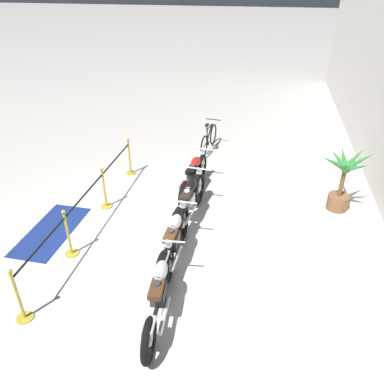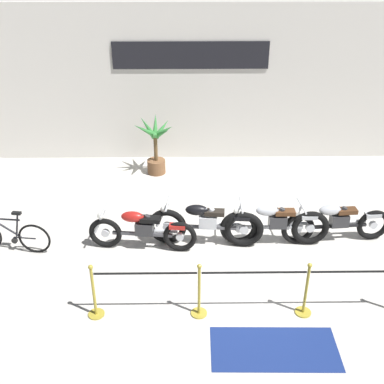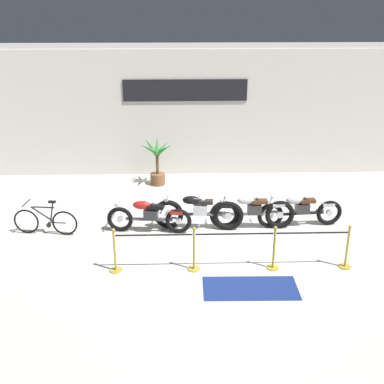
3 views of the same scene
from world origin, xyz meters
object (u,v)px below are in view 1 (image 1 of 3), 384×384
object	(u,v)px
stanchion_mid_left	(105,194)
stanchion_mid_right	(69,240)
motorcycle_silver_2	(173,242)
stanchion_far_left	(108,177)
stanchion_far_right	(20,303)
bicycle	(209,139)
potted_palm_left_of_row	(343,179)
floor_banner	(52,231)
motorcycle_black_1	(189,202)
motorcycle_red_0	(194,176)
motorcycle_silver_3	(160,293)

from	to	relation	value
stanchion_mid_left	stanchion_mid_right	xyz separation A→B (m)	(1.79, 0.00, 0.00)
motorcycle_silver_2	stanchion_far_left	distance (m)	2.79
motorcycle_silver_2	stanchion_far_right	world-z (taller)	stanchion_far_right
bicycle	potted_palm_left_of_row	size ratio (longest dim) A/B	1.09
potted_palm_left_of_row	stanchion_mid_left	world-z (taller)	potted_palm_left_of_row
stanchion_mid_right	floor_banner	bearing A→B (deg)	-127.91
motorcycle_silver_2	stanchion_far_right	xyz separation A→B (m)	(1.84, -2.06, -0.12)
motorcycle_silver_2	bicycle	world-z (taller)	motorcycle_silver_2
bicycle	motorcycle_black_1	bearing A→B (deg)	2.68
stanchion_mid_left	potted_palm_left_of_row	bearing A→B (deg)	100.53
stanchion_far_left	stanchion_mid_right	distance (m)	2.08
motorcycle_black_1	stanchion_far_right	xyz separation A→B (m)	(3.26, -2.07, -0.13)
motorcycle_red_0	stanchion_far_left	world-z (taller)	stanchion_far_left
motorcycle_silver_3	stanchion_mid_right	size ratio (longest dim) A/B	2.19
motorcycle_black_1	potted_palm_left_of_row	size ratio (longest dim) A/B	1.54
potted_palm_left_of_row	stanchion_far_right	bearing A→B (deg)	-50.67
motorcycle_black_1	motorcycle_silver_2	world-z (taller)	motorcycle_black_1
motorcycle_red_0	stanchion_mid_right	world-z (taller)	stanchion_mid_right
motorcycle_silver_2	stanchion_mid_left	distance (m)	2.61
stanchion_mid_right	stanchion_far_right	xyz separation A→B (m)	(1.65, 0.00, 0.00)
stanchion_mid_left	floor_banner	distance (m)	1.46
motorcycle_black_1	stanchion_far_right	size ratio (longest dim) A/B	2.26
stanchion_far_left	floor_banner	world-z (taller)	stanchion_far_left
motorcycle_black_1	floor_banner	world-z (taller)	motorcycle_black_1
motorcycle_silver_3	floor_banner	distance (m)	3.45
motorcycle_black_1	motorcycle_silver_2	xyz separation A→B (m)	(1.42, -0.00, -0.01)
motorcycle_silver_2	motorcycle_silver_3	distance (m)	1.29
motorcycle_silver_2	motorcycle_silver_3	xyz separation A→B (m)	(1.29, 0.09, -0.02)
motorcycle_black_1	bicycle	distance (m)	3.94
motorcycle_silver_2	stanchion_mid_left	world-z (taller)	stanchion_mid_left
motorcycle_silver_3	stanchion_mid_right	xyz separation A→B (m)	(-1.10, -2.15, -0.10)
stanchion_far_right	motorcycle_red_0	bearing A→B (deg)	157.07
motorcycle_silver_2	stanchion_far_left	world-z (taller)	stanchion_far_left
stanchion_far_left	stanchion_mid_right	xyz separation A→B (m)	(2.06, 0.00, -0.30)
stanchion_far_right	floor_banner	world-z (taller)	stanchion_far_right
motorcycle_black_1	stanchion_far_left	size ratio (longest dim) A/B	0.45
stanchion_far_right	floor_banner	xyz separation A→B (m)	(-2.27, -0.80, -0.35)
motorcycle_red_0	motorcycle_silver_2	distance (m)	2.71
potted_palm_left_of_row	floor_banner	world-z (taller)	potted_palm_left_of_row
motorcycle_silver_3	stanchion_mid_left	size ratio (longest dim) A/B	2.19
stanchion_far_left	stanchion_far_right	world-z (taller)	same
stanchion_mid_right	bicycle	bearing A→B (deg)	161.23
motorcycle_silver_3	potted_palm_left_of_row	size ratio (longest dim) A/B	1.50
motorcycle_black_1	stanchion_mid_left	xyz separation A→B (m)	(-0.17, -2.07, -0.13)
motorcycle_red_0	motorcycle_silver_2	world-z (taller)	motorcycle_silver_2
motorcycle_silver_2	stanchion_mid_right	xyz separation A→B (m)	(0.19, -2.06, -0.12)
motorcycle_black_1	floor_banner	xyz separation A→B (m)	(0.99, -2.87, -0.48)
motorcycle_silver_3	stanchion_far_right	xyz separation A→B (m)	(0.55, -2.15, -0.10)
stanchion_mid_right	floor_banner	world-z (taller)	stanchion_mid_right
stanchion_far_left	stanchion_mid_left	world-z (taller)	same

